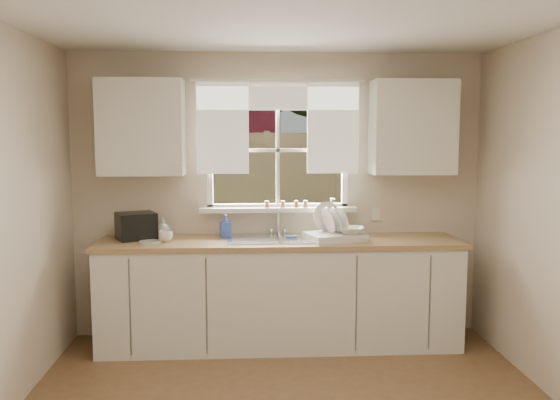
{
  "coord_description": "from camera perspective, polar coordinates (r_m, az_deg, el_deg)",
  "views": [
    {
      "loc": [
        -0.27,
        -3.22,
        1.81
      ],
      "look_at": [
        0.0,
        1.65,
        1.25
      ],
      "focal_mm": 38.0,
      "sensor_mm": 36.0,
      "label": 1
    }
  ],
  "objects": [
    {
      "name": "upper_cabinet_left",
      "position": [
        5.12,
        -13.16,
        6.83
      ],
      "size": [
        0.7,
        0.33,
        0.8
      ],
      "primitive_type": "cube",
      "color": "silver",
      "rests_on": "room_walls"
    },
    {
      "name": "saucer",
      "position": [
        4.98,
        -12.42,
        -3.95
      ],
      "size": [
        0.18,
        0.18,
        0.01
      ],
      "primitive_type": "cylinder",
      "color": "silver",
      "rests_on": "countertop"
    },
    {
      "name": "black_appliance",
      "position": [
        5.15,
        -13.68,
        -2.44
      ],
      "size": [
        0.39,
        0.37,
        0.22
      ],
      "primitive_type": "cube",
      "rotation": [
        0.0,
        0.0,
        0.42
      ],
      "color": "black",
      "rests_on": "countertop"
    },
    {
      "name": "soap_bottle_c",
      "position": [
        5.21,
        -11.23,
        -2.61
      ],
      "size": [
        0.14,
        0.14,
        0.16
      ],
      "primitive_type": "imported",
      "rotation": [
        0.0,
        0.0,
        -0.12
      ],
      "color": "beige",
      "rests_on": "countertop"
    },
    {
      "name": "backyard",
      "position": [
        11.78,
        1.03,
        14.62
      ],
      "size": [
        20.0,
        10.0,
        6.13
      ],
      "color": "#335421",
      "rests_on": "ground"
    },
    {
      "name": "countertop",
      "position": [
        4.99,
        -0.02,
        -4.07
      ],
      "size": [
        3.04,
        0.65,
        0.04
      ],
      "primitive_type": "cube",
      "color": "#A58052",
      "rests_on": "base_cabinets"
    },
    {
      "name": "base_cabinets",
      "position": [
        5.1,
        -0.02,
        -9.1
      ],
      "size": [
        3.0,
        0.62,
        0.87
      ],
      "primitive_type": "cube",
      "color": "silver",
      "rests_on": "ground"
    },
    {
      "name": "bowl",
      "position": [
        4.96,
        6.81,
        -2.91
      ],
      "size": [
        0.26,
        0.26,
        0.06
      ],
      "primitive_type": "imported",
      "rotation": [
        0.0,
        0.0,
        -0.2
      ],
      "color": "white",
      "rests_on": "dish_rack"
    },
    {
      "name": "upper_cabinet_right",
      "position": [
        5.24,
        12.64,
        6.83
      ],
      "size": [
        0.7,
        0.33,
        0.8
      ],
      "primitive_type": "cube",
      "color": "silver",
      "rests_on": "room_walls"
    },
    {
      "name": "curtains",
      "position": [
        5.18,
        -0.18,
        7.92
      ],
      "size": [
        1.5,
        0.03,
        0.81
      ],
      "color": "white",
      "rests_on": "room_walls"
    },
    {
      "name": "soap_bottle_b",
      "position": [
        5.11,
        -5.27,
        -2.49
      ],
      "size": [
        0.11,
        0.11,
        0.2
      ],
      "primitive_type": "imported",
      "rotation": [
        0.0,
        0.0,
        0.21
      ],
      "color": "#2F47B0",
      "rests_on": "countertop"
    },
    {
      "name": "ceiling",
      "position": [
        3.3,
        1.66,
        18.59
      ],
      "size": [
        3.6,
        4.0,
        0.02
      ],
      "primitive_type": "cube",
      "color": "silver",
      "rests_on": "room_walls"
    },
    {
      "name": "sill_jars",
      "position": [
        5.21,
        0.76,
        -0.39
      ],
      "size": [
        0.38,
        0.04,
        0.06
      ],
      "color": "brown",
      "rests_on": "window"
    },
    {
      "name": "dish_rack",
      "position": [
        4.99,
        5.25,
        -3.11
      ],
      "size": [
        0.54,
        0.47,
        0.31
      ],
      "color": "silver",
      "rests_on": "countertop"
    },
    {
      "name": "room_walls",
      "position": [
        3.22,
        1.68,
        -3.73
      ],
      "size": [
        3.62,
        4.02,
        2.5
      ],
      "color": "beige",
      "rests_on": "ground"
    },
    {
      "name": "wall_outlet",
      "position": [
        5.38,
        9.2,
        -1.33
      ],
      "size": [
        0.08,
        0.01,
        0.12
      ],
      "primitive_type": "cube",
      "color": "beige",
      "rests_on": "room_walls"
    },
    {
      "name": "soap_bottle_a",
      "position": [
        5.14,
        5.02,
        -1.66
      ],
      "size": [
        0.15,
        0.15,
        0.34
      ],
      "primitive_type": "imported",
      "rotation": [
        0.0,
        0.0,
        0.19
      ],
      "color": "#2E8D3A",
      "rests_on": "countertop"
    },
    {
      "name": "sink",
      "position": [
        5.03,
        -0.04,
        -4.58
      ],
      "size": [
        0.88,
        0.52,
        0.4
      ],
      "color": "#B7B7BC",
      "rests_on": "countertop"
    },
    {
      "name": "window",
      "position": [
        5.24,
        -0.21,
        3.0
      ],
      "size": [
        1.38,
        0.16,
        1.06
      ],
      "color": "white",
      "rests_on": "room_walls"
    },
    {
      "name": "cup",
      "position": [
        4.98,
        -10.95,
        -3.45
      ],
      "size": [
        0.15,
        0.15,
        0.09
      ],
      "primitive_type": "imported",
      "rotation": [
        0.0,
        0.0,
        -0.31
      ],
      "color": "silver",
      "rests_on": "countertop"
    }
  ]
}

